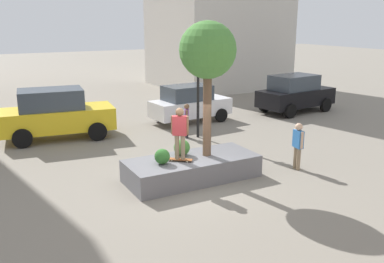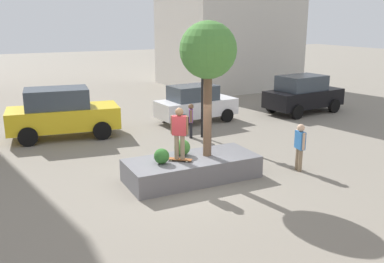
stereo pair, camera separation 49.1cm
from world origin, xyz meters
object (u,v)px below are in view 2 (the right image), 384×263
(police_car, at_px, (195,103))
(plaza_tree, at_px, (208,52))
(skateboard, at_px, (180,159))
(pedestrian_crossing, at_px, (191,118))
(skateboarder, at_px, (179,130))
(sedan_parked, at_px, (303,94))
(taxi_cab, at_px, (62,113))
(planter_ledge, at_px, (192,168))
(traffic_light_corner, at_px, (203,65))
(bystander_watching, at_px, (300,144))

(police_car, bearing_deg, plaza_tree, -113.92)
(skateboard, xyz_separation_m, pedestrian_crossing, (2.73, 4.71, 0.10))
(skateboarder, xyz_separation_m, sedan_parked, (10.72, 6.62, -0.70))
(plaza_tree, height_order, taxi_cab, plaza_tree)
(plaza_tree, relative_size, sedan_parked, 0.92)
(skateboarder, bearing_deg, skateboard, 82.87)
(skateboard, distance_m, sedan_parked, 12.60)
(planter_ledge, xyz_separation_m, skateboard, (-0.50, -0.11, 0.43))
(skateboarder, distance_m, pedestrian_crossing, 5.52)
(skateboard, xyz_separation_m, skateboarder, (-0.00, -0.00, 0.99))
(sedan_parked, bearing_deg, taxi_cab, 176.73)
(skateboarder, xyz_separation_m, traffic_light_corner, (3.22, 4.56, 1.46))
(skateboarder, distance_m, bystander_watching, 4.39)
(taxi_cab, relative_size, bystander_watching, 2.98)
(pedestrian_crossing, bearing_deg, bystander_watching, -74.66)
(taxi_cab, relative_size, traffic_light_corner, 1.05)
(planter_ledge, height_order, sedan_parked, sedan_parked)
(taxi_cab, height_order, police_car, taxi_cab)
(skateboard, bearing_deg, bystander_watching, -10.71)
(planter_ledge, xyz_separation_m, pedestrian_crossing, (2.22, 4.60, 0.53))
(skateboarder, relative_size, traffic_light_corner, 0.35)
(sedan_parked, distance_m, bystander_watching, 9.85)
(plaza_tree, relative_size, taxi_cab, 0.88)
(taxi_cab, distance_m, bystander_watching, 10.52)
(skateboarder, height_order, sedan_parked, skateboarder)
(skateboarder, relative_size, pedestrian_crossing, 1.08)
(sedan_parked, bearing_deg, plaza_tree, -146.07)
(planter_ledge, height_order, police_car, police_car)
(skateboard, height_order, sedan_parked, sedan_parked)
(traffic_light_corner, distance_m, pedestrian_crossing, 2.40)
(planter_ledge, xyz_separation_m, police_car, (3.76, 7.20, 0.61))
(planter_ledge, relative_size, skateboard, 5.85)
(skateboard, bearing_deg, plaza_tree, 7.14)
(planter_ledge, distance_m, taxi_cab, 7.85)
(taxi_cab, xyz_separation_m, pedestrian_crossing, (5.12, -2.66, -0.24))
(planter_ledge, xyz_separation_m, sedan_parked, (10.22, 6.50, 0.72))
(skateboard, xyz_separation_m, taxi_cab, (-2.40, 7.37, 0.34))
(plaza_tree, distance_m, pedestrian_crossing, 5.85)
(sedan_parked, bearing_deg, skateboarder, -148.31)
(plaza_tree, height_order, skateboard, plaza_tree)
(traffic_light_corner, bearing_deg, sedan_parked, 15.36)
(planter_ledge, height_order, skateboard, skateboard)
(skateboarder, relative_size, bystander_watching, 1.00)
(police_car, bearing_deg, pedestrian_crossing, -120.57)
(plaza_tree, distance_m, skateboard, 3.53)
(planter_ledge, distance_m, sedan_parked, 12.13)
(taxi_cab, distance_m, police_car, 6.66)
(police_car, distance_m, pedestrian_crossing, 3.03)
(planter_ledge, distance_m, plaza_tree, 3.83)
(skateboard, distance_m, taxi_cab, 7.75)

